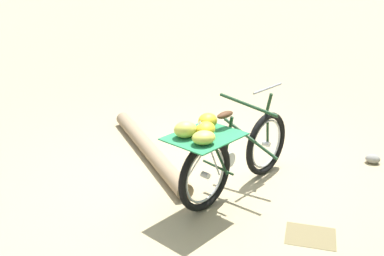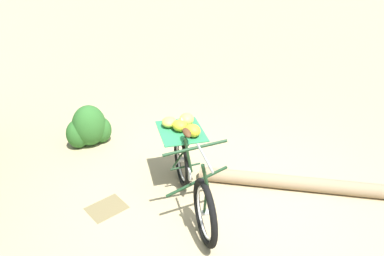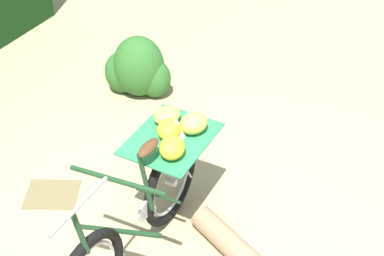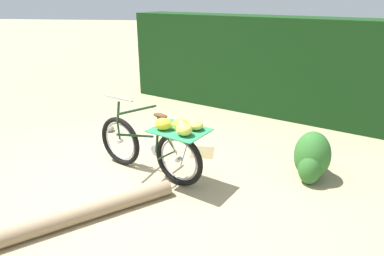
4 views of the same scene
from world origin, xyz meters
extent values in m
plane|color=tan|center=(0.00, 0.00, 0.00)|extent=(60.00, 60.00, 0.00)
torus|color=black|center=(-0.51, -0.30, 0.36)|extent=(0.39, 0.68, 0.73)
torus|color=#B7B7BC|center=(-0.51, -0.30, 0.36)|extent=(0.28, 0.51, 0.57)
cylinder|color=#B7B7BC|center=(-0.51, -0.30, 0.36)|extent=(0.10, 0.09, 0.06)
torus|color=black|center=(-0.04, 0.63, 0.36)|extent=(0.39, 0.68, 0.73)
torus|color=#B7B7BC|center=(-0.04, 0.63, 0.36)|extent=(0.28, 0.51, 0.57)
cylinder|color=#B7B7BC|center=(-0.04, 0.63, 0.36)|extent=(0.10, 0.09, 0.06)
cylinder|color=#19381E|center=(-0.37, -0.01, 0.53)|extent=(0.64, 0.35, 0.30)
cylinder|color=#19381E|center=(-0.33, 0.05, 0.92)|extent=(0.65, 0.35, 0.11)
cylinder|color=#19381E|center=(-0.19, 0.33, 0.64)|extent=(0.12, 0.08, 0.49)
cylinder|color=#19381E|center=(-0.12, 0.46, 0.38)|extent=(0.35, 0.19, 0.05)
cylinder|color=#19381E|center=(-0.11, 0.50, 0.59)|extent=(0.30, 0.17, 0.47)
cylinder|color=#19381E|center=(-0.52, -0.31, 0.52)|extent=(0.06, 0.05, 0.30)
cylinder|color=#19381E|center=(-0.51, -0.29, 0.81)|extent=(0.10, 0.08, 0.30)
cylinder|color=gray|center=(-0.50, -0.27, 1.02)|extent=(0.26, 0.47, 0.02)
ellipsoid|color=#4C2D19|center=(-0.16, 0.38, 0.91)|extent=(0.18, 0.24, 0.06)
cylinder|color=#B7B7BC|center=(-0.21, 0.29, 0.40)|extent=(0.09, 0.15, 0.16)
cylinder|color=#B7B7BC|center=(-0.08, 0.55, 0.56)|extent=(0.19, 0.11, 0.39)
cylinder|color=#B7B7BC|center=(0.02, 0.73, 0.56)|extent=(0.22, 0.12, 0.39)
cube|color=brown|center=(-0.03, 0.65, 0.76)|extent=(0.66, 0.73, 0.02)
cube|color=#287F4C|center=(-0.03, 0.65, 0.78)|extent=(0.79, 0.85, 0.01)
ellipsoid|color=#CCC64C|center=(0.13, 0.73, 0.86)|extent=(0.28, 0.28, 0.15)
ellipsoid|color=#CCC64C|center=(-0.07, 0.84, 0.84)|extent=(0.28, 0.28, 0.12)
ellipsoid|color=gold|center=(-0.01, 0.45, 0.86)|extent=(0.21, 0.24, 0.15)
ellipsoid|color=gold|center=(-0.04, 0.66, 0.85)|extent=(0.20, 0.22, 0.14)
sphere|color=#8CAD38|center=(0.00, 0.61, 0.82)|extent=(0.07, 0.07, 0.07)
cone|color=white|center=(0.01, 0.68, 0.86)|extent=(0.19, 0.19, 0.16)
cylinder|color=#937A5B|center=(0.96, -0.42, 0.09)|extent=(1.67, 2.02, 0.18)
ellipsoid|color=#2D6628|center=(-0.45, 2.38, 0.33)|extent=(0.53, 0.48, 0.66)
ellipsoid|color=#2D6628|center=(-0.64, 2.42, 0.23)|extent=(0.36, 0.33, 0.46)
ellipsoid|color=#2D6628|center=(-0.29, 2.33, 0.21)|extent=(0.33, 0.30, 0.43)
cylinder|color=#4C3823|center=(-0.45, 2.38, 0.07)|extent=(0.05, 0.05, 0.13)
cube|color=olive|center=(-1.06, 0.85, 0.00)|extent=(0.44, 0.36, 0.01)
camera|label=1|loc=(-0.93, 4.38, 2.32)|focal=41.79mm
camera|label=2|loc=(-2.49, -2.33, 2.85)|focal=32.95mm
camera|label=3|loc=(0.18, -2.40, 3.23)|focal=50.69mm
camera|label=4|loc=(3.85, 1.28, 2.34)|focal=31.94mm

